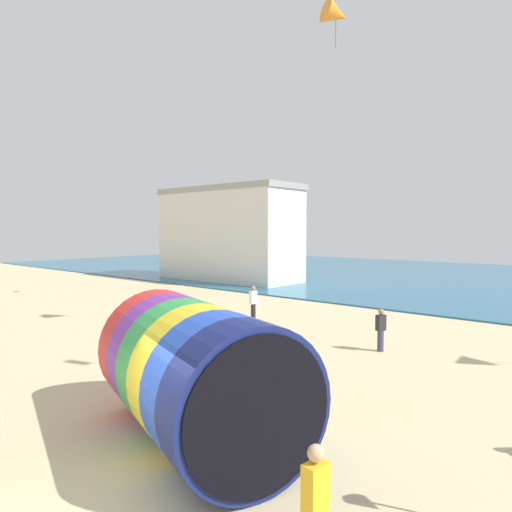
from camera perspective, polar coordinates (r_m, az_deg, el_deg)
The scene contains 7 objects.
ground_plane at distance 9.18m, azimuth -12.68°, elevation -26.97°, with size 120.00×120.00×0.00m, color #CCBA8C.
giant_inflatable_tube at distance 10.27m, azimuth -7.46°, elevation -14.28°, with size 6.09×4.61×3.03m.
kite_handler at distance 6.98m, azimuth 7.44°, elevation -28.71°, with size 0.26×0.38×1.78m.
kite_orange_delta at distance 20.71m, azimuth 9.96°, elevation 27.62°, with size 1.39×1.46×1.86m.
bystander_near_water at distance 23.10m, azimuth -0.35°, elevation -5.87°, with size 0.28×0.39×1.77m.
bystander_mid_beach at distance 18.09m, azimuth 15.32°, elevation -8.88°, with size 0.33×0.41×1.62m.
promenade_building at distance 40.89m, azimuth -3.48°, elevation 2.76°, with size 13.60×5.21×8.37m.
Camera 1 is at (6.40, -4.68, 4.62)m, focal length 32.00 mm.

